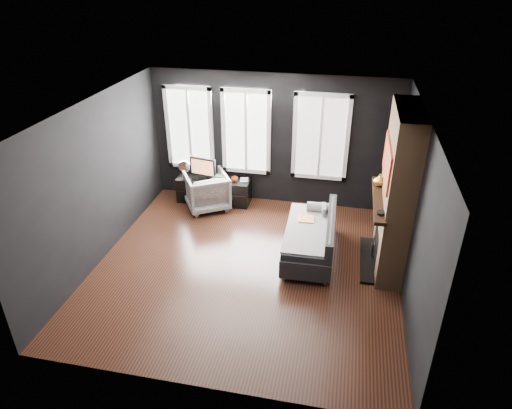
% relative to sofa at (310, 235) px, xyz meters
% --- Properties ---
extents(floor, '(5.00, 5.00, 0.00)m').
position_rel_sofa_xyz_m(floor, '(-0.98, -0.60, -0.39)').
color(floor, black).
rests_on(floor, ground).
extents(ceiling, '(5.00, 5.00, 0.00)m').
position_rel_sofa_xyz_m(ceiling, '(-0.98, -0.60, 2.31)').
color(ceiling, white).
rests_on(ceiling, ground).
extents(wall_back, '(5.00, 0.02, 2.70)m').
position_rel_sofa_xyz_m(wall_back, '(-0.98, 1.90, 0.96)').
color(wall_back, black).
rests_on(wall_back, ground).
extents(wall_left, '(0.02, 5.00, 2.70)m').
position_rel_sofa_xyz_m(wall_left, '(-3.48, -0.60, 0.96)').
color(wall_left, black).
rests_on(wall_left, ground).
extents(wall_right, '(0.02, 5.00, 2.70)m').
position_rel_sofa_xyz_m(wall_right, '(1.52, -0.60, 0.96)').
color(wall_right, black).
rests_on(wall_right, ground).
extents(windows, '(4.00, 0.16, 1.76)m').
position_rel_sofa_xyz_m(windows, '(-1.43, 1.86, 1.99)').
color(windows, white).
rests_on(windows, wall_back).
extents(fireplace, '(0.70, 1.62, 2.70)m').
position_rel_sofa_xyz_m(fireplace, '(1.32, 0.00, 0.96)').
color(fireplace, '#93724C').
rests_on(fireplace, floor).
extents(sofa, '(0.94, 1.83, 0.78)m').
position_rel_sofa_xyz_m(sofa, '(0.00, 0.00, 0.00)').
color(sofa, '#232326').
rests_on(sofa, floor).
extents(stripe_pillow, '(0.10, 0.28, 0.28)m').
position_rel_sofa_xyz_m(stripe_pillow, '(0.19, 0.54, 0.17)').
color(stripe_pillow, gray).
rests_on(stripe_pillow, sofa).
extents(armchair, '(1.10, 1.08, 0.84)m').
position_rel_sofa_xyz_m(armchair, '(-2.25, 1.29, 0.03)').
color(armchair, white).
rests_on(armchair, floor).
extents(media_console, '(1.54, 0.49, 0.53)m').
position_rel_sofa_xyz_m(media_console, '(-2.18, 1.59, -0.12)').
color(media_console, black).
rests_on(media_console, floor).
extents(monitor, '(0.60, 0.23, 0.52)m').
position_rel_sofa_xyz_m(monitor, '(-2.39, 1.57, 0.40)').
color(monitor, black).
rests_on(monitor, media_console).
extents(desk_fan, '(0.28, 0.28, 0.36)m').
position_rel_sofa_xyz_m(desk_fan, '(-2.81, 1.59, 0.32)').
color(desk_fan, '#A6A6A6').
rests_on(desk_fan, media_console).
extents(mug, '(0.16, 0.14, 0.13)m').
position_rel_sofa_xyz_m(mug, '(-1.72, 1.55, 0.20)').
color(mug, '#C53A11').
rests_on(mug, media_console).
extents(book, '(0.16, 0.04, 0.22)m').
position_rel_sofa_xyz_m(book, '(-1.62, 1.64, 0.25)').
color(book, '#A0947D').
rests_on(book, media_console).
extents(storage_box, '(0.23, 0.16, 0.11)m').
position_rel_sofa_xyz_m(storage_box, '(-2.05, 1.54, 0.20)').
color(storage_box, '#367A3C').
rests_on(storage_box, media_console).
extents(mantel_vase, '(0.26, 0.26, 0.20)m').
position_rel_sofa_xyz_m(mantel_vase, '(1.07, 0.45, 0.94)').
color(mantel_vase, gold).
rests_on(mantel_vase, fireplace).
extents(mantel_clock, '(0.17, 0.17, 0.04)m').
position_rel_sofa_xyz_m(mantel_clock, '(1.07, -0.55, 0.86)').
color(mantel_clock, black).
rests_on(mantel_clock, fireplace).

